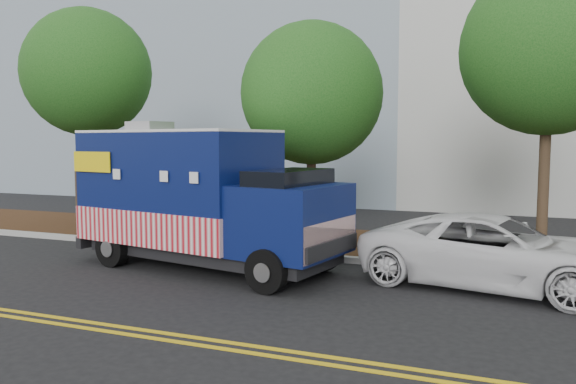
% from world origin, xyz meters
% --- Properties ---
extents(ground, '(120.00, 120.00, 0.00)m').
position_xyz_m(ground, '(0.00, 0.00, 0.00)').
color(ground, black).
rests_on(ground, ground).
extents(curb, '(120.00, 0.18, 0.15)m').
position_xyz_m(curb, '(0.00, 1.40, 0.07)').
color(curb, '#9E9E99').
rests_on(curb, ground).
extents(mulch_strip, '(120.00, 4.00, 0.15)m').
position_xyz_m(mulch_strip, '(0.00, 3.50, 0.07)').
color(mulch_strip, '#321C0E').
rests_on(mulch_strip, ground).
extents(centerline_near, '(120.00, 0.10, 0.01)m').
position_xyz_m(centerline_near, '(0.00, -4.45, 0.01)').
color(centerline_near, gold).
rests_on(centerline_near, ground).
extents(centerline_far, '(120.00, 0.10, 0.01)m').
position_xyz_m(centerline_far, '(0.00, -4.70, 0.01)').
color(centerline_far, gold).
rests_on(centerline_far, ground).
extents(tree_a, '(4.05, 4.05, 7.13)m').
position_xyz_m(tree_a, '(-6.35, 3.17, 5.09)').
color(tree_a, '#38281C').
rests_on(tree_a, ground).
extents(tree_b, '(3.92, 3.92, 6.18)m').
position_xyz_m(tree_b, '(1.20, 3.30, 4.21)').
color(tree_b, '#38281C').
rests_on(tree_b, ground).
extents(tree_c, '(4.16, 4.16, 7.20)m').
position_xyz_m(tree_c, '(7.12, 3.44, 5.11)').
color(tree_c, '#38281C').
rests_on(tree_c, ground).
extents(sign_post, '(0.06, 0.06, 2.40)m').
position_xyz_m(sign_post, '(-5.58, 1.65, 1.20)').
color(sign_post, '#473828').
rests_on(sign_post, ground).
extents(food_truck, '(6.73, 3.52, 3.38)m').
position_xyz_m(food_truck, '(-0.34, -0.27, 1.53)').
color(food_truck, black).
rests_on(food_truck, ground).
extents(white_car, '(5.56, 3.32, 1.45)m').
position_xyz_m(white_car, '(6.10, 0.24, 0.72)').
color(white_car, white).
rests_on(white_car, ground).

